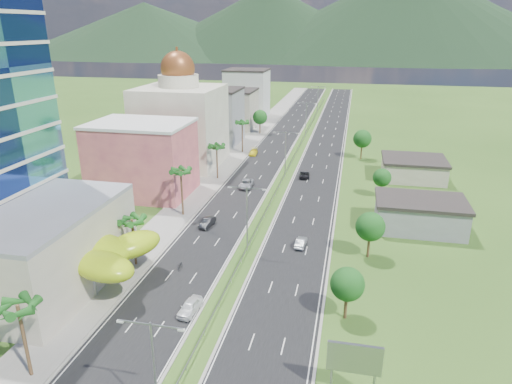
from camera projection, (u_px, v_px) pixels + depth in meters
The scene contains 37 objects.
ground at pixel (231, 283), 64.48m from camera, with size 500.00×500.00×0.00m, color #2D5119.
road_left at pixel (281, 138), 148.68m from camera, with size 11.00×260.00×0.04m, color black.
road_right at pixel (327, 140), 145.71m from camera, with size 11.00×260.00×0.04m, color black.
sidewalk_left at pixel (252, 136), 150.55m from camera, with size 7.00×260.00×0.12m, color gray.
median_guardrail at pixel (297, 151), 130.44m from camera, with size 0.10×216.06×0.76m.
streetlight_median_a at pixel (154, 364), 39.21m from camera, with size 6.04×0.25×11.00m.
streetlight_median_b at pixel (247, 212), 71.38m from camera, with size 6.04×0.25×11.00m.
streetlight_median_c at pixel (286, 149), 108.14m from camera, with size 6.04×0.25×11.00m.
streetlight_median_d at pixel (306, 116), 149.50m from camera, with size 6.04×0.25×11.00m.
streetlight_median_e at pixel (318, 96), 190.86m from camera, with size 6.04×0.25×11.00m.
lime_canopy at pixel (83, 250), 63.07m from camera, with size 18.00×15.00×7.40m.
pink_shophouse at pixel (143, 160), 96.89m from camera, with size 20.00×15.00×15.00m, color #B54A5B.
domed_building at pixel (181, 121), 116.72m from camera, with size 20.00×20.00×28.70m.
midrise_grey at pixel (214, 117), 140.64m from camera, with size 16.00×15.00×16.00m, color gray.
midrise_beige at pixel (232, 110), 161.37m from camera, with size 16.00×15.00×13.00m, color #A49A87.
midrise_white at pixel (247, 94), 181.66m from camera, with size 16.00×15.00×18.00m, color silver.
billboard at pixel (354, 360), 43.07m from camera, with size 5.20×0.35×6.20m.
shed_near at pixel (419, 215), 81.06m from camera, with size 15.00×10.00×5.00m, color gray.
shed_far at pixel (413, 169), 108.34m from camera, with size 14.00×12.00×4.40m, color #A49A87.
palm_tree_a at pixel (18, 310), 44.60m from camera, with size 3.60×3.60×9.10m.
palm_tree_b at pixel (132, 222), 66.99m from camera, with size 3.60×3.60×8.10m.
palm_tree_c at pixel (181, 173), 84.88m from camera, with size 3.60×3.60×9.60m.
palm_tree_d at pixel (217, 148), 106.35m from camera, with size 3.60×3.60×8.60m.
palm_tree_e at pixel (242, 124), 129.06m from camera, with size 3.60×3.60×9.40m.
leafy_tree_lfar at pixel (260, 117), 152.97m from camera, with size 4.90×4.90×8.05m.
leafy_tree_ra at pixel (347, 284), 55.09m from camera, with size 4.20×4.20×6.90m.
leafy_tree_rb at pixel (370, 227), 69.99m from camera, with size 4.55×4.55×7.47m.
leafy_tree_rc at pixel (382, 178), 95.40m from camera, with size 3.85×3.85×6.33m.
leafy_tree_rd at pixel (362, 139), 123.36m from camera, with size 4.90×4.90×8.05m.
mountain_ridge at pixel (402, 63), 466.21m from camera, with size 860.00×140.00×90.00m, color black, non-canonical shape.
car_white_near_left at pixel (190, 307), 57.51m from camera, with size 1.88×4.66×1.59m, color white.
car_dark_left at pixel (207, 222), 82.49m from camera, with size 1.58×4.54×1.50m, color black.
car_silver_mid_left at pixel (246, 184), 102.54m from camera, with size 2.73×5.91×1.64m, color #A2A4AA.
car_yellow_far_left at pixel (253, 152), 128.89m from camera, with size 2.03×5.00×1.45m, color yellow.
car_silver_right at pixel (301, 242), 74.98m from camera, with size 1.48×4.24×1.40m, color #A3A4AA.
car_dark_far_right at pixel (304, 175), 109.42m from camera, with size 2.29×4.96×1.38m, color black.
motorcycle at pixel (180, 264), 68.03m from camera, with size 0.63×2.10×1.34m, color black.
Camera 1 is at (15.29, -54.25, 34.04)m, focal length 32.00 mm.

